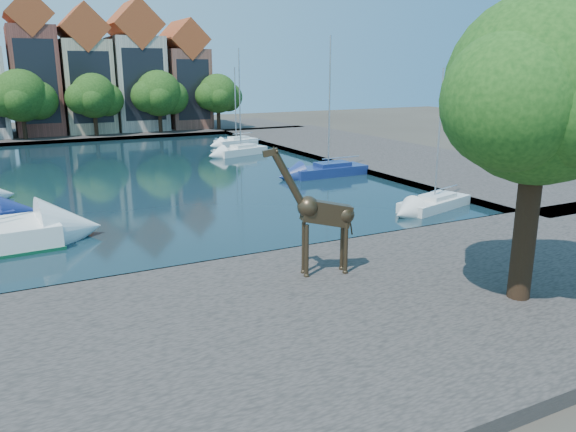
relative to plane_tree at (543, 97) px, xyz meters
name	(u,v)px	position (x,y,z in m)	size (l,w,h in m)	color
ground	(235,267)	(-7.62, 9.01, -7.67)	(160.00, 160.00, 0.00)	#38332B
water_basin	(125,176)	(-7.62, 33.01, -7.63)	(38.00, 50.00, 0.08)	black
near_quay	(312,323)	(-7.62, 2.01, -7.42)	(50.00, 14.00, 0.50)	#47413E
far_quay	(74,134)	(-7.62, 65.01, -7.42)	(60.00, 16.00, 0.50)	#47413E
right_quay	(376,153)	(17.38, 33.01, -7.42)	(14.00, 52.00, 0.50)	#47413E
plane_tree	(543,97)	(0.00, 0.00, 0.00)	(8.32, 6.40, 10.62)	#332114
townhouse_center	(34,70)	(-11.62, 64.99, 0.69)	(5.44, 9.18, 16.93)	brown
townhouse_east_inner	(85,75)	(-5.62, 64.99, 0.06)	(5.94, 9.18, 15.79)	tan
townhouse_east_mid	(136,72)	(0.88, 64.99, 0.43)	(6.43, 9.18, 16.65)	#BFB3A3
townhouse_east_end	(183,79)	(7.38, 64.99, -0.56)	(5.44, 9.18, 14.43)	brown
far_tree_mid_west	(22,97)	(-13.51, 59.50, -2.38)	(7.80, 6.00, 8.00)	#332114
far_tree_mid_east	(94,97)	(-5.52, 59.50, -2.54)	(7.02, 5.40, 7.52)	#332114
far_tree_east	(160,95)	(2.49, 59.50, -2.43)	(7.54, 5.80, 7.84)	#332114
far_tree_far_east	(219,95)	(10.48, 59.50, -2.60)	(6.76, 5.20, 7.36)	#332114
giraffe_statue	(320,213)	(-5.38, 5.42, -4.62)	(3.61, 1.17, 5.19)	#392C1C
sailboat_right_a	(434,201)	(7.38, 13.01, -7.12)	(5.69, 3.27, 8.51)	silver
sailboat_right_b	(328,168)	(7.25, 25.58, -7.01)	(6.48, 2.42, 10.95)	navy
sailboat_right_c	(241,149)	(5.22, 39.30, -7.03)	(5.78, 3.31, 10.37)	silver
sailboat_right_d	(236,141)	(7.38, 45.86, -7.04)	(5.19, 2.84, 8.60)	white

